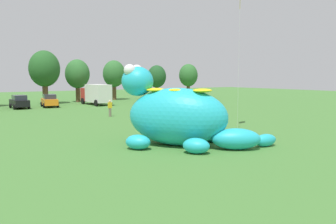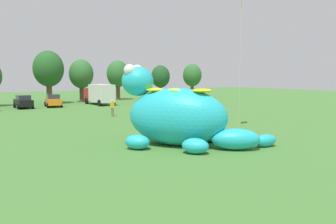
{
  "view_description": "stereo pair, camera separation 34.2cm",
  "coord_description": "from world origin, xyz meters",
  "px_view_note": "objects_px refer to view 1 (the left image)",
  "views": [
    {
      "loc": [
        -11.81,
        -16.74,
        4.09
      ],
      "look_at": [
        -0.55,
        0.55,
        1.9
      ],
      "focal_mm": 35.95,
      "sensor_mm": 36.0,
      "label": 1
    },
    {
      "loc": [
        -11.52,
        -16.92,
        4.09
      ],
      "look_at": [
        -0.55,
        0.55,
        1.9
      ],
      "focal_mm": 35.95,
      "sensor_mm": 36.0,
      "label": 2
    }
  ],
  "objects_px": {
    "giant_inflatable_creature": "(177,116)",
    "spectator_near_inflatable": "(110,108)",
    "car_orange": "(49,101)",
    "box_truck": "(96,94)",
    "spectator_mid_field": "(147,105)",
    "spectator_by_cars": "(160,113)",
    "car_black": "(19,102)"
  },
  "relations": [
    {
      "from": "car_black",
      "to": "spectator_by_cars",
      "type": "xyz_separation_m",
      "value": [
        8.01,
        -21.32,
        -0.01
      ]
    },
    {
      "from": "spectator_mid_field",
      "to": "spectator_by_cars",
      "type": "bearing_deg",
      "value": -111.91
    },
    {
      "from": "spectator_mid_field",
      "to": "car_black",
      "type": "bearing_deg",
      "value": 130.94
    },
    {
      "from": "car_orange",
      "to": "spectator_mid_field",
      "type": "distance_m",
      "value": 15.11
    },
    {
      "from": "box_truck",
      "to": "spectator_mid_field",
      "type": "relative_size",
      "value": 3.81
    },
    {
      "from": "giant_inflatable_creature",
      "to": "spectator_by_cars",
      "type": "height_order",
      "value": "giant_inflatable_creature"
    },
    {
      "from": "car_black",
      "to": "spectator_by_cars",
      "type": "relative_size",
      "value": 2.44
    },
    {
      "from": "giant_inflatable_creature",
      "to": "spectator_mid_field",
      "type": "xyz_separation_m",
      "value": [
        7.49,
        16.98,
        -0.91
      ]
    },
    {
      "from": "spectator_near_inflatable",
      "to": "spectator_mid_field",
      "type": "distance_m",
      "value": 5.3
    },
    {
      "from": "car_black",
      "to": "spectator_mid_field",
      "type": "distance_m",
      "value": 17.29
    },
    {
      "from": "spectator_mid_field",
      "to": "car_orange",
      "type": "bearing_deg",
      "value": 120.15
    },
    {
      "from": "spectator_by_cars",
      "to": "car_black",
      "type": "bearing_deg",
      "value": 110.59
    },
    {
      "from": "giant_inflatable_creature",
      "to": "car_orange",
      "type": "xyz_separation_m",
      "value": [
        -0.1,
        30.04,
        -0.91
      ]
    },
    {
      "from": "car_black",
      "to": "spectator_near_inflatable",
      "type": "xyz_separation_m",
      "value": [
        6.22,
        -14.47,
        -0.01
      ]
    },
    {
      "from": "giant_inflatable_creature",
      "to": "box_truck",
      "type": "height_order",
      "value": "giant_inflatable_creature"
    },
    {
      "from": "car_black",
      "to": "spectator_near_inflatable",
      "type": "distance_m",
      "value": 15.75
    },
    {
      "from": "box_truck",
      "to": "spectator_mid_field",
      "type": "bearing_deg",
      "value": -85.53
    },
    {
      "from": "car_orange",
      "to": "spectator_mid_field",
      "type": "height_order",
      "value": "car_orange"
    },
    {
      "from": "car_orange",
      "to": "spectator_near_inflatable",
      "type": "distance_m",
      "value": 14.69
    },
    {
      "from": "spectator_near_inflatable",
      "to": "spectator_by_cars",
      "type": "height_order",
      "value": "same"
    },
    {
      "from": "giant_inflatable_creature",
      "to": "spectator_near_inflatable",
      "type": "xyz_separation_m",
      "value": [
        2.38,
        15.56,
        -0.91
      ]
    },
    {
      "from": "car_orange",
      "to": "spectator_near_inflatable",
      "type": "relative_size",
      "value": 2.49
    },
    {
      "from": "giant_inflatable_creature",
      "to": "box_truck",
      "type": "relative_size",
      "value": 1.27
    },
    {
      "from": "spectator_near_inflatable",
      "to": "spectator_mid_field",
      "type": "xyz_separation_m",
      "value": [
        5.1,
        1.41,
        0.0
      ]
    },
    {
      "from": "car_orange",
      "to": "spectator_mid_field",
      "type": "xyz_separation_m",
      "value": [
        7.59,
        -13.06,
        -0.01
      ]
    },
    {
      "from": "giant_inflatable_creature",
      "to": "car_black",
      "type": "xyz_separation_m",
      "value": [
        -3.84,
        30.03,
        -0.91
      ]
    },
    {
      "from": "car_black",
      "to": "spectator_by_cars",
      "type": "height_order",
      "value": "car_black"
    },
    {
      "from": "car_orange",
      "to": "box_truck",
      "type": "distance_m",
      "value": 6.61
    },
    {
      "from": "giant_inflatable_creature",
      "to": "box_truck",
      "type": "xyz_separation_m",
      "value": [
        6.47,
        30.02,
        -0.17
      ]
    },
    {
      "from": "spectator_mid_field",
      "to": "spectator_by_cars",
      "type": "distance_m",
      "value": 8.9
    },
    {
      "from": "giant_inflatable_creature",
      "to": "car_black",
      "type": "relative_size",
      "value": 1.99
    },
    {
      "from": "car_black",
      "to": "box_truck",
      "type": "height_order",
      "value": "box_truck"
    }
  ]
}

